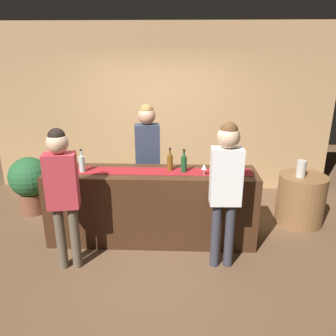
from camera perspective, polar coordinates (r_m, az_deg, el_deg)
ground_plane at (r=4.68m, az=-2.74°, el=-11.91°), size 10.00×10.00×0.00m
back_wall at (r=5.98m, az=-1.42°, el=9.94°), size 6.00×0.12×2.90m
bar_counter at (r=4.45m, az=-2.84°, el=-6.52°), size 2.71×0.60×0.98m
counter_runner_cloth at (r=4.26m, az=-2.95°, el=-0.56°), size 2.57×0.28×0.01m
wine_bottle_clear at (r=4.33m, az=-14.50°, el=0.73°), size 0.07×0.07×0.30m
wine_bottle_green at (r=4.19m, az=2.72°, el=0.73°), size 0.07×0.07×0.30m
wine_bottle_amber at (r=4.25m, az=0.33°, el=0.99°), size 0.07×0.07×0.30m
wine_glass_near_customer at (r=4.11m, az=6.20°, el=0.13°), size 0.07×0.07×0.14m
wine_glass_mid_counter at (r=4.26m, az=12.73°, el=0.44°), size 0.07×0.07×0.14m
bartender at (r=4.78m, az=-3.55°, el=3.06°), size 0.37×0.26×1.75m
customer_sipping at (r=3.71m, az=9.87°, el=-2.19°), size 0.35×0.24×1.74m
customer_browsing at (r=3.82m, az=-17.65°, el=-2.94°), size 0.37×0.25×1.68m
round_side_table at (r=5.30m, az=21.74°, el=-4.97°), size 0.68×0.68×0.74m
vase_on_side_table at (r=5.07m, az=21.81°, el=-0.12°), size 0.13×0.13×0.24m
potted_plant_tall at (r=5.59m, az=-22.54°, el=-2.12°), size 0.62×0.62×0.91m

